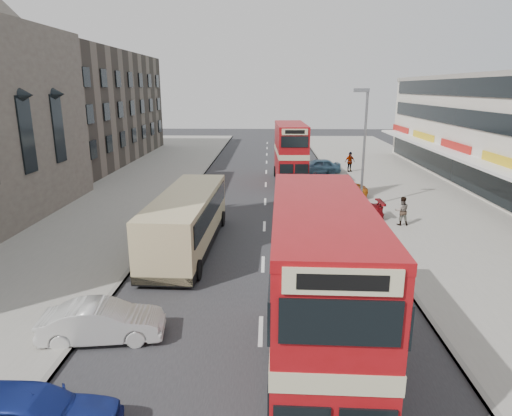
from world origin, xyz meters
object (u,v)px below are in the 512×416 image
(bus_second, at_px, (291,153))
(pedestrian_far, at_px, (350,162))
(car_right_a, at_px, (347,210))
(cyclist, at_px, (315,193))
(bus_main, at_px, (319,295))
(coach, at_px, (187,219))
(car_right_b, at_px, (336,190))
(pedestrian_near, at_px, (402,211))
(car_left_near, at_px, (26,416))
(street_lamp, at_px, (363,140))
(car_left_front, at_px, (103,322))
(car_right_c, at_px, (317,166))

(bus_second, relative_size, pedestrian_far, 4.65)
(car_right_a, bearing_deg, cyclist, -162.05)
(bus_main, bearing_deg, cyclist, -93.95)
(coach, distance_m, car_right_b, 14.55)
(coach, distance_m, pedestrian_near, 12.85)
(car_left_near, height_order, pedestrian_far, pedestrian_far)
(car_right_b, height_order, pedestrian_far, pedestrian_far)
(street_lamp, height_order, car_right_a, street_lamp)
(bus_second, relative_size, car_left_front, 2.27)
(bus_second, height_order, car_left_front, bus_second)
(street_lamp, relative_size, bus_second, 0.90)
(car_left_front, bearing_deg, car_right_b, -35.81)
(car_right_a, bearing_deg, coach, -61.51)
(pedestrian_near, relative_size, pedestrian_far, 0.90)
(pedestrian_far, bearing_deg, pedestrian_near, -116.53)
(bus_main, distance_m, car_right_a, 16.53)
(pedestrian_far, bearing_deg, car_right_b, -132.03)
(car_right_c, bearing_deg, pedestrian_near, 3.09)
(bus_main, distance_m, pedestrian_near, 16.19)
(car_left_near, bearing_deg, cyclist, -21.44)
(car_right_b, distance_m, pedestrian_near, 7.74)
(street_lamp, xyz_separation_m, car_left_near, (-11.91, -21.16, -4.04))
(bus_main, height_order, pedestrian_far, bus_main)
(bus_second, distance_m, pedestrian_far, 7.58)
(bus_second, height_order, car_left_near, bus_second)
(street_lamp, distance_m, coach, 13.50)
(coach, height_order, pedestrian_near, coach)
(street_lamp, bearing_deg, pedestrian_far, 82.94)
(bus_second, xyz_separation_m, car_right_a, (3.02, -11.88, -1.96))
(car_left_front, height_order, car_right_b, car_left_front)
(cyclist, bearing_deg, car_right_b, 45.49)
(street_lamp, bearing_deg, car_right_c, 96.75)
(coach, bearing_deg, car_left_front, -96.35)
(car_left_near, bearing_deg, bus_second, -13.99)
(car_right_b, bearing_deg, car_left_front, -27.87)
(car_left_near, distance_m, pedestrian_far, 37.33)
(bus_second, bearing_deg, car_left_near, 74.27)
(bus_second, relative_size, coach, 0.87)
(bus_main, xyz_separation_m, bus_second, (0.52, 27.90, -0.05))
(pedestrian_near, bearing_deg, pedestrian_far, -88.67)
(car_left_near, distance_m, cyclist, 24.70)
(bus_second, relative_size, cyclist, 4.03)
(pedestrian_near, bearing_deg, car_left_front, 44.59)
(street_lamp, height_order, bus_second, street_lamp)
(car_left_front, relative_size, cyclist, 1.77)
(car_right_c, distance_m, pedestrian_near, 17.21)
(bus_main, xyz_separation_m, car_right_b, (3.71, 21.86, -2.03))
(street_lamp, relative_size, coach, 0.78)
(car_left_near, relative_size, car_right_b, 0.94)
(car_right_c, height_order, pedestrian_far, pedestrian_far)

